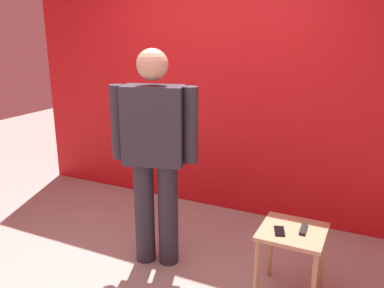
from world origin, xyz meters
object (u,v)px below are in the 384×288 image
object	(u,v)px
side_table	(292,242)
tv_remote	(304,229)
standing_person	(155,149)
cell_phone	(279,231)

from	to	relation	value
side_table	tv_remote	bearing A→B (deg)	21.83
standing_person	tv_remote	distance (m)	1.29
side_table	standing_person	bearing A→B (deg)	179.78
cell_phone	tv_remote	size ratio (longest dim) A/B	0.85
tv_remote	standing_person	bearing A→B (deg)	178.20
side_table	cell_phone	distance (m)	0.15
side_table	tv_remote	distance (m)	0.13
standing_person	cell_phone	xyz separation A→B (m)	(1.06, -0.07, -0.45)
cell_phone	tv_remote	bearing A→B (deg)	14.06
side_table	cell_phone	bearing A→B (deg)	-139.81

